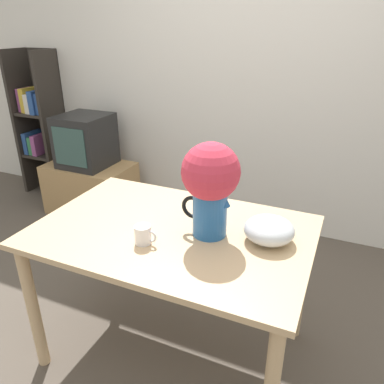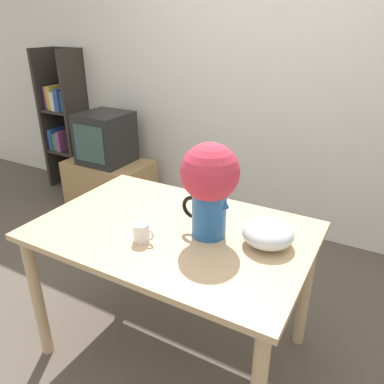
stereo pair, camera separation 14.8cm
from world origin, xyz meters
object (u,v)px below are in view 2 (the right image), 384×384
object	(u,v)px
coffee_mug	(142,232)
tv_set	(106,138)
flower_vase	(210,182)
white_bowl	(268,234)

from	to	relation	value
coffee_mug	tv_set	distance (m)	1.97
flower_vase	coffee_mug	size ratio (longest dim) A/B	4.17
coffee_mug	white_bowl	bearing A→B (deg)	25.72
white_bowl	tv_set	distance (m)	2.24
flower_vase	coffee_mug	xyz separation A→B (m)	(-0.24, -0.20, -0.22)
white_bowl	tv_set	size ratio (longest dim) A/B	0.50
flower_vase	white_bowl	bearing A→B (deg)	10.50
flower_vase	white_bowl	world-z (taller)	flower_vase
flower_vase	tv_set	bearing A→B (deg)	144.83
coffee_mug	flower_vase	bearing A→B (deg)	39.10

